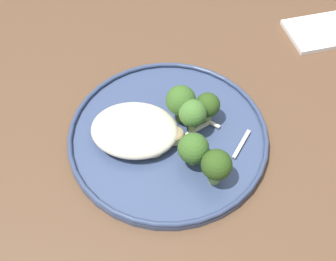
{
  "coord_description": "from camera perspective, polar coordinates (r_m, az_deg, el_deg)",
  "views": [
    {
      "loc": [
        -0.07,
        0.32,
        1.23
      ],
      "look_at": [
        -0.03,
        -0.04,
        0.76
      ],
      "focal_mm": 43.95,
      "sensor_mm": 36.0,
      "label": 1
    }
  ],
  "objects": [
    {
      "name": "onion_sliver_long_sliver",
      "position": [
        0.61,
        5.51,
        1.33
      ],
      "size": [
        0.04,
        0.02,
        0.0
      ],
      "primitive_type": "cube",
      "rotation": [
        0.0,
        0.0,
        5.79
      ],
      "color": "silver",
      "rests_on": "dinner_plate"
    },
    {
      "name": "broccoli_floret_front_edge",
      "position": [
        0.54,
        3.54,
        -2.53
      ],
      "size": [
        0.04,
        0.04,
        0.06
      ],
      "color": "#89A356",
      "rests_on": "dinner_plate"
    },
    {
      "name": "noodle_bed",
      "position": [
        0.58,
        -4.65,
        0.09
      ],
      "size": [
        0.12,
        0.1,
        0.04
      ],
      "color": "beige",
      "rests_on": "dinner_plate"
    },
    {
      "name": "onion_sliver_curled_piece",
      "position": [
        0.59,
        10.16,
        -1.83
      ],
      "size": [
        0.03,
        0.05,
        0.0
      ],
      "primitive_type": "cube",
      "rotation": [
        0.0,
        0.0,
        1.16
      ],
      "color": "silver",
      "rests_on": "dinner_plate"
    },
    {
      "name": "broccoli_floret_beside_noodles",
      "position": [
        0.57,
        3.43,
        2.34
      ],
      "size": [
        0.04,
        0.04,
        0.06
      ],
      "color": "#89A356",
      "rests_on": "dinner_plate"
    },
    {
      "name": "seared_scallop_half_hidden",
      "position": [
        0.6,
        -1.53,
        1.62
      ],
      "size": [
        0.03,
        0.03,
        0.01
      ],
      "color": "beige",
      "rests_on": "dinner_plate"
    },
    {
      "name": "seared_scallop_front_small",
      "position": [
        0.58,
        0.93,
        -0.71
      ],
      "size": [
        0.02,
        0.02,
        0.02
      ],
      "color": "#DBB77A",
      "rests_on": "dinner_plate"
    },
    {
      "name": "broccoli_floret_split_head",
      "position": [
        0.59,
        5.51,
        3.41
      ],
      "size": [
        0.04,
        0.04,
        0.05
      ],
      "color": "#89A356",
      "rests_on": "dinner_plate"
    },
    {
      "name": "wooden_dining_table",
      "position": [
        0.66,
        -2.93,
        -7.49
      ],
      "size": [
        1.4,
        1.0,
        0.74
      ],
      "color": "brown",
      "rests_on": "ground"
    },
    {
      "name": "folded_napkin",
      "position": [
        0.82,
        21.38,
        12.79
      ],
      "size": [
        0.17,
        0.14,
        0.01
      ],
      "primitive_type": "cube",
      "rotation": [
        0.0,
        0.0,
        0.36
      ],
      "color": "white",
      "rests_on": "wooden_dining_table"
    },
    {
      "name": "dinner_plate",
      "position": [
        0.6,
        -0.0,
        -0.66
      ],
      "size": [
        0.29,
        0.29,
        0.02
      ],
      "color": "#38476B",
      "rests_on": "wooden_dining_table"
    },
    {
      "name": "broccoli_floret_small_sprig",
      "position": [
        0.53,
        6.73,
        -4.86
      ],
      "size": [
        0.04,
        0.04,
        0.06
      ],
      "color": "#89A356",
      "rests_on": "dinner_plate"
    },
    {
      "name": "seared_scallop_on_noodles",
      "position": [
        0.57,
        -2.12,
        -2.18
      ],
      "size": [
        0.03,
        0.03,
        0.01
      ],
      "color": "#DBB77A",
      "rests_on": "dinner_plate"
    },
    {
      "name": "seared_scallop_left_edge",
      "position": [
        0.58,
        -7.04,
        -1.87
      ],
      "size": [
        0.03,
        0.03,
        0.01
      ],
      "color": "#E5C689",
      "rests_on": "dinner_plate"
    },
    {
      "name": "seared_scallop_center_golden",
      "position": [
        0.57,
        -4.13,
        -1.96
      ],
      "size": [
        0.03,
        0.03,
        0.02
      ],
      "color": "beige",
      "rests_on": "dinner_plate"
    },
    {
      "name": "onion_sliver_pale_crescent",
      "position": [
        0.6,
        3.53,
        -0.1
      ],
      "size": [
        0.04,
        0.04,
        0.0
      ],
      "primitive_type": "cube",
      "rotation": [
        0.0,
        0.0,
        0.7
      ],
      "color": "silver",
      "rests_on": "dinner_plate"
    },
    {
      "name": "onion_sliver_short_strip",
      "position": [
        0.58,
        3.39,
        -1.75
      ],
      "size": [
        0.01,
        0.04,
        0.0
      ],
      "primitive_type": "cube",
      "rotation": [
        0.0,
        0.0,
        4.44
      ],
      "color": "silver",
      "rests_on": "dinner_plate"
    },
    {
      "name": "broccoli_floret_center_pile",
      "position": [
        0.58,
        1.79,
        4.09
      ],
      "size": [
        0.04,
        0.04,
        0.06
      ],
      "color": "#89A356",
      "rests_on": "dinner_plate"
    }
  ]
}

